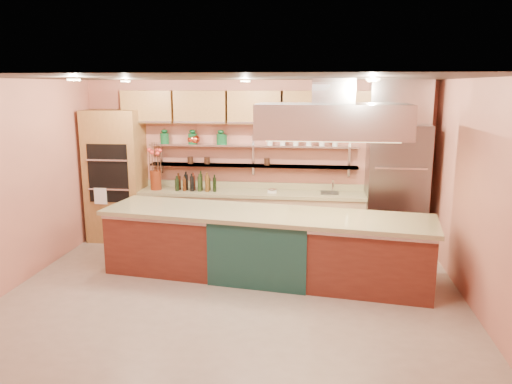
# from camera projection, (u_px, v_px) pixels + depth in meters

# --- Properties ---
(floor) EXTENTS (6.00, 5.00, 0.02)m
(floor) POSITION_uv_depth(u_px,v_px,m) (233.00, 295.00, 6.60)
(floor) COLOR gray
(floor) RESTS_ON ground
(ceiling) EXTENTS (6.00, 5.00, 0.02)m
(ceiling) POSITION_uv_depth(u_px,v_px,m) (231.00, 78.00, 6.01)
(ceiling) COLOR black
(ceiling) RESTS_ON wall_back
(wall_back) EXTENTS (6.00, 0.04, 2.80)m
(wall_back) POSITION_uv_depth(u_px,v_px,m) (256.00, 162.00, 8.73)
(wall_back) COLOR #C3735C
(wall_back) RESTS_ON floor
(wall_front) EXTENTS (6.00, 0.04, 2.80)m
(wall_front) POSITION_uv_depth(u_px,v_px,m) (178.00, 257.00, 3.88)
(wall_front) COLOR #C3735C
(wall_front) RESTS_ON floor
(wall_left) EXTENTS (0.04, 5.00, 2.80)m
(wall_left) POSITION_uv_depth(u_px,v_px,m) (11.00, 185.00, 6.66)
(wall_left) COLOR #C3735C
(wall_left) RESTS_ON floor
(wall_right) EXTENTS (0.04, 5.00, 2.80)m
(wall_right) POSITION_uv_depth(u_px,v_px,m) (480.00, 198.00, 5.94)
(wall_right) COLOR #C3735C
(wall_right) RESTS_ON floor
(oven_stack) EXTENTS (0.95, 0.64, 2.30)m
(oven_stack) POSITION_uv_depth(u_px,v_px,m) (116.00, 176.00, 8.77)
(oven_stack) COLOR #9C6C38
(oven_stack) RESTS_ON floor
(refrigerator) EXTENTS (0.95, 0.72, 2.10)m
(refrigerator) POSITION_uv_depth(u_px,v_px,m) (396.00, 189.00, 8.17)
(refrigerator) COLOR slate
(refrigerator) RESTS_ON floor
(back_counter) EXTENTS (3.84, 0.64, 0.93)m
(back_counter) POSITION_uv_depth(u_px,v_px,m) (251.00, 218.00, 8.64)
(back_counter) COLOR tan
(back_counter) RESTS_ON floor
(wall_shelf_lower) EXTENTS (3.60, 0.26, 0.03)m
(wall_shelf_lower) POSITION_uv_depth(u_px,v_px,m) (253.00, 166.00, 8.62)
(wall_shelf_lower) COLOR silver
(wall_shelf_lower) RESTS_ON wall_back
(wall_shelf_upper) EXTENTS (3.60, 0.26, 0.03)m
(wall_shelf_upper) POSITION_uv_depth(u_px,v_px,m) (252.00, 146.00, 8.55)
(wall_shelf_upper) COLOR silver
(wall_shelf_upper) RESTS_ON wall_back
(upper_cabinets) EXTENTS (4.60, 0.36, 0.55)m
(upper_cabinets) POSITION_uv_depth(u_px,v_px,m) (255.00, 107.00, 8.35)
(upper_cabinets) COLOR #9C6C38
(upper_cabinets) RESTS_ON wall_back
(range_hood) EXTENTS (2.00, 1.00, 0.45)m
(range_hood) POSITION_uv_depth(u_px,v_px,m) (332.00, 121.00, 6.64)
(range_hood) COLOR silver
(range_hood) RESTS_ON ceiling
(ceiling_downlights) EXTENTS (4.00, 2.80, 0.02)m
(ceiling_downlights) POSITION_uv_depth(u_px,v_px,m) (234.00, 80.00, 6.21)
(ceiling_downlights) COLOR #FFE5A5
(ceiling_downlights) RESTS_ON ceiling
(island) EXTENTS (4.67, 1.61, 0.95)m
(island) POSITION_uv_depth(u_px,v_px,m) (265.00, 245.00, 7.12)
(island) COLOR #5F251B
(island) RESTS_ON floor
(flower_vase) EXTENTS (0.24, 0.24, 0.34)m
(flower_vase) POSITION_uv_depth(u_px,v_px,m) (156.00, 180.00, 8.66)
(flower_vase) COLOR maroon
(flower_vase) RESTS_ON back_counter
(oil_bottle_cluster) EXTENTS (0.80, 0.29, 0.25)m
(oil_bottle_cluster) POSITION_uv_depth(u_px,v_px,m) (196.00, 183.00, 8.58)
(oil_bottle_cluster) COLOR black
(oil_bottle_cluster) RESTS_ON back_counter
(kitchen_scale) EXTENTS (0.18, 0.16, 0.08)m
(kitchen_scale) POSITION_uv_depth(u_px,v_px,m) (272.00, 190.00, 8.44)
(kitchen_scale) COLOR silver
(kitchen_scale) RESTS_ON back_counter
(bar_faucet) EXTENTS (0.03, 0.03, 0.23)m
(bar_faucet) POSITION_uv_depth(u_px,v_px,m) (333.00, 186.00, 8.40)
(bar_faucet) COLOR white
(bar_faucet) RESTS_ON back_counter
(copper_kettle) EXTENTS (0.20, 0.20, 0.16)m
(copper_kettle) POSITION_uv_depth(u_px,v_px,m) (194.00, 139.00, 8.65)
(copper_kettle) COLOR #DB4F32
(copper_kettle) RESTS_ON wall_shelf_upper
(green_canister) EXTENTS (0.14, 0.14, 0.16)m
(green_canister) POSITION_uv_depth(u_px,v_px,m) (223.00, 140.00, 8.59)
(green_canister) COLOR #0F4722
(green_canister) RESTS_ON wall_shelf_upper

